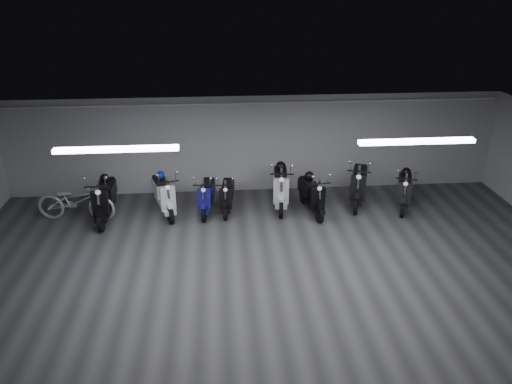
{
  "coord_description": "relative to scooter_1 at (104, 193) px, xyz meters",
  "views": [
    {
      "loc": [
        -1.02,
        -8.18,
        5.89
      ],
      "look_at": [
        -0.16,
        2.5,
        1.05
      ],
      "focal_mm": 34.33,
      "sensor_mm": 36.0,
      "label": 1
    }
  ],
  "objects": [
    {
      "name": "helmet_2",
      "position": [
        4.62,
        0.68,
        0.32
      ],
      "size": [
        0.28,
        0.28,
        0.28
      ],
      "primitive_type": "sphere",
      "color": "black",
      "rests_on": "scooter_6"
    },
    {
      "name": "helmet_0",
      "position": [
        8.0,
        0.28,
        0.21
      ],
      "size": [
        0.25,
        0.25,
        0.25
      ],
      "primitive_type": "sphere",
      "color": "black",
      "rests_on": "scooter_9"
    },
    {
      "name": "scooter_5",
      "position": [
        3.14,
        0.24,
        -0.15
      ],
      "size": [
        0.71,
        1.65,
        1.19
      ],
      "primitive_type": null,
      "rotation": [
        0.0,
        0.0,
        -0.11
      ],
      "color": "black",
      "rests_on": "floor"
    },
    {
      "name": "bicycle",
      "position": [
        -0.74,
        0.03,
        -0.09
      ],
      "size": [
        2.09,
        0.99,
        1.3
      ],
      "primitive_type": "imported",
      "rotation": [
        0.0,
        0.0,
        1.43
      ],
      "color": "silver",
      "rests_on": "floor"
    },
    {
      "name": "floor",
      "position": [
        3.98,
        -3.44,
        -0.74
      ],
      "size": [
        14.0,
        10.0,
        0.01
      ],
      "primitive_type": "cube",
      "color": "#3A3A3C",
      "rests_on": "ground"
    },
    {
      "name": "helmet_3",
      "position": [
        -0.0,
        0.28,
        0.3
      ],
      "size": [
        0.24,
        0.24,
        0.24
      ],
      "primitive_type": "sphere",
      "color": "black",
      "rests_on": "scooter_1"
    },
    {
      "name": "scooter_4",
      "position": [
        2.6,
        0.2,
        -0.12
      ],
      "size": [
        0.77,
        1.73,
        1.25
      ],
      "primitive_type": null,
      "rotation": [
        0.0,
        0.0,
        -0.13
      ],
      "color": "navy",
      "rests_on": "floor"
    },
    {
      "name": "scooter_9",
      "position": [
        7.91,
        0.05,
        -0.08
      ],
      "size": [
        1.2,
        1.88,
        1.33
      ],
      "primitive_type": null,
      "rotation": [
        0.0,
        0.0,
        -0.37
      ],
      "color": "black",
      "rests_on": "floor"
    },
    {
      "name": "scooter_7",
      "position": [
        5.37,
        -0.03,
        -0.08
      ],
      "size": [
        0.89,
        1.85,
        1.32
      ],
      "primitive_type": null,
      "rotation": [
        0.0,
        0.0,
        0.17
      ],
      "color": "black",
      "rests_on": "floor"
    },
    {
      "name": "fluor_strip_left",
      "position": [
        0.98,
        -2.44,
        2.0
      ],
      "size": [
        2.4,
        0.18,
        0.08
      ],
      "primitive_type": "cube",
      "color": "white",
      "rests_on": "ceiling"
    },
    {
      "name": "helmet_4",
      "position": [
        1.4,
        0.47,
        0.25
      ],
      "size": [
        0.23,
        0.23,
        0.23
      ],
      "primitive_type": "sphere",
      "color": "navy",
      "rests_on": "scooter_2"
    },
    {
      "name": "scooter_8",
      "position": [
        6.75,
        0.4,
        0.01
      ],
      "size": [
        1.29,
        2.12,
        1.49
      ],
      "primitive_type": null,
      "rotation": [
        0.0,
        0.0,
        -0.33
      ],
      "color": "black",
      "rests_on": "floor"
    },
    {
      "name": "fluor_strip_right",
      "position": [
        6.98,
        -2.44,
        2.0
      ],
      "size": [
        2.4,
        0.18,
        0.08
      ],
      "primitive_type": "cube",
      "color": "white",
      "rests_on": "ceiling"
    },
    {
      "name": "ceiling",
      "position": [
        3.98,
        -3.44,
        2.07
      ],
      "size": [
        14.0,
        10.0,
        0.01
      ],
      "primitive_type": "cube",
      "color": "gray",
      "rests_on": "ground"
    },
    {
      "name": "scooter_2",
      "position": [
        1.48,
        0.22,
        -0.03
      ],
      "size": [
        1.18,
        2.0,
        1.41
      ],
      "primitive_type": null,
      "rotation": [
        0.0,
        0.0,
        0.31
      ],
      "color": "white",
      "rests_on": "floor"
    },
    {
      "name": "scooter_6",
      "position": [
        4.6,
        0.4,
        0.01
      ],
      "size": [
        0.87,
        2.06,
        1.49
      ],
      "primitive_type": null,
      "rotation": [
        0.0,
        0.0,
        -0.1
      ],
      "color": "silver",
      "rests_on": "floor"
    },
    {
      "name": "back_wall",
      "position": [
        3.98,
        1.57,
        0.66
      ],
      "size": [
        14.0,
        0.01,
        2.8
      ],
      "primitive_type": "cube",
      "color": "#AFAEB1",
      "rests_on": "ground"
    },
    {
      "name": "scooter_1",
      "position": [
        0.0,
        0.0,
        0.0
      ],
      "size": [
        0.68,
        1.99,
        1.48
      ],
      "primitive_type": null,
      "rotation": [
        0.0,
        0.0,
        0.01
      ],
      "color": "black",
      "rests_on": "floor"
    },
    {
      "name": "conduit",
      "position": [
        3.98,
        1.48,
        1.88
      ],
      "size": [
        13.6,
        0.05,
        0.05
      ],
      "primitive_type": "cylinder",
      "rotation": [
        0.0,
        1.57,
        0.0
      ],
      "color": "white",
      "rests_on": "back_wall"
    },
    {
      "name": "helmet_1",
      "position": [
        5.33,
        0.21,
        0.2
      ],
      "size": [
        0.25,
        0.25,
        0.25
      ],
      "primitive_type": "sphere",
      "color": "black",
      "rests_on": "scooter_7"
    }
  ]
}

